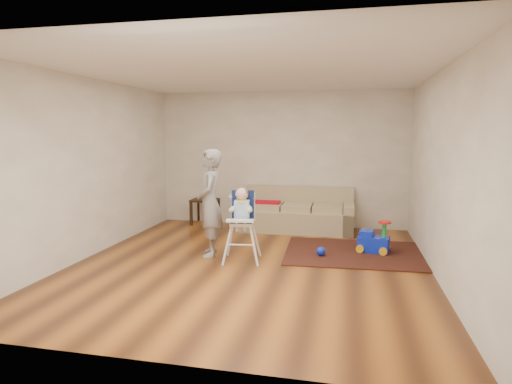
% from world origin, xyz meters
% --- Properties ---
extents(ground, '(5.50, 5.50, 0.00)m').
position_xyz_m(ground, '(0.00, 0.00, 0.00)').
color(ground, '#472612').
rests_on(ground, ground).
extents(room_envelope, '(5.04, 5.52, 2.72)m').
position_xyz_m(room_envelope, '(0.00, 0.53, 1.88)').
color(room_envelope, beige).
rests_on(room_envelope, ground).
extents(sofa, '(2.13, 0.88, 0.82)m').
position_xyz_m(sofa, '(0.40, 2.30, 0.41)').
color(sofa, tan).
rests_on(sofa, ground).
extents(side_table, '(0.52, 0.52, 0.52)m').
position_xyz_m(side_table, '(-1.55, 2.54, 0.26)').
color(side_table, black).
rests_on(side_table, ground).
extents(area_rug, '(2.26, 1.74, 0.02)m').
position_xyz_m(area_rug, '(1.50, 0.90, 0.01)').
color(area_rug, black).
rests_on(area_rug, ground).
extents(ride_on_toy, '(0.53, 0.43, 0.51)m').
position_xyz_m(ride_on_toy, '(1.77, 1.01, 0.27)').
color(ride_on_toy, '#0E28E0').
rests_on(ride_on_toy, area_rug).
extents(toy_ball, '(0.14, 0.14, 0.14)m').
position_xyz_m(toy_ball, '(0.97, 0.60, 0.09)').
color(toy_ball, '#0E28E0').
rests_on(toy_ball, area_rug).
extents(high_chair, '(0.57, 0.57, 1.10)m').
position_xyz_m(high_chair, '(-0.16, 0.16, 0.53)').
color(high_chair, white).
rests_on(high_chair, ground).
extents(adult, '(0.54, 0.68, 1.64)m').
position_xyz_m(adult, '(-0.71, 0.33, 0.82)').
color(adult, gray).
rests_on(adult, ground).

